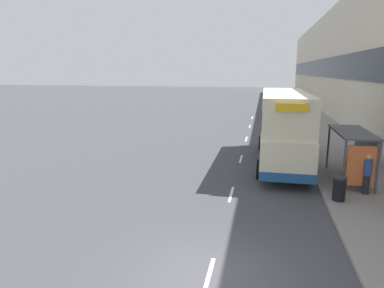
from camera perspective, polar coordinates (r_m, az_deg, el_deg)
ground_plane at (r=10.08m, az=2.82°, el=-21.12°), size 220.00×220.00×0.00m
pavement at (r=47.43m, az=18.14°, el=4.95°), size 5.00×93.00×0.14m
terrace_facade at (r=47.74m, az=23.54°, el=12.41°), size 3.10×93.00×13.11m
lane_mark_0 at (r=9.99m, az=2.72°, el=-21.40°), size 0.12×2.00×0.01m
lane_mark_1 at (r=15.84m, az=6.55°, el=-8.31°), size 0.12×2.00×0.01m
lane_mark_2 at (r=22.10m, az=8.16°, el=-2.43°), size 0.12×2.00×0.01m
lane_mark_3 at (r=28.50m, az=9.04°, el=0.84°), size 0.12×2.00×0.01m
lane_mark_4 at (r=34.97m, az=9.60°, el=2.91°), size 0.12×2.00×0.01m
lane_mark_5 at (r=41.46m, az=9.99°, el=4.33°), size 0.12×2.00×0.01m
bus_shelter at (r=18.35m, az=25.75°, el=-0.54°), size 1.60×4.20×2.48m
double_decker_bus_near at (r=20.94m, az=14.99°, el=2.84°), size 2.85×10.43×4.30m
car_0 at (r=42.59m, az=13.72°, el=5.50°), size 2.01×4.30×1.68m
car_1 at (r=77.10m, az=13.34°, el=8.39°), size 1.94×4.34×1.79m
car_2 at (r=67.14m, az=13.29°, el=7.88°), size 2.08×4.26×1.81m
pedestrian_at_shelter at (r=21.54m, az=28.60°, el=-1.40°), size 0.34×0.34×1.74m
pedestrian_1 at (r=22.90m, az=28.42°, el=-0.77°), size 0.33×0.33×1.65m
pedestrian_3 at (r=17.01m, az=27.15°, el=-4.45°), size 0.36×0.36×1.79m
litter_bin at (r=15.79m, az=23.35°, el=-6.79°), size 0.55×0.55×1.05m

